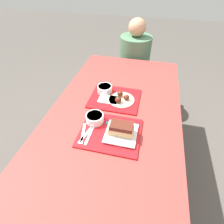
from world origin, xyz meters
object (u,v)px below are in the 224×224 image
(person_seated_across, at_px, (135,54))
(wings_plate_far, at_px, (121,98))
(brisket_sandwich_plate, at_px, (121,131))
(tray_near, at_px, (110,133))
(bowl_coleslaw_near, at_px, (95,118))
(tray_far, at_px, (115,98))
(bowl_coleslaw_far, at_px, (105,89))

(person_seated_across, bearing_deg, wings_plate_far, -88.43)
(brisket_sandwich_plate, distance_m, person_seated_across, 1.34)
(tray_near, relative_size, person_seated_across, 0.58)
(wings_plate_far, distance_m, person_seated_across, 0.99)
(tray_near, height_order, brisket_sandwich_plate, brisket_sandwich_plate)
(bowl_coleslaw_near, height_order, brisket_sandwich_plate, brisket_sandwich_plate)
(tray_far, height_order, brisket_sandwich_plate, brisket_sandwich_plate)
(tray_near, height_order, wings_plate_far, wings_plate_far)
(wings_plate_far, xyz_separation_m, person_seated_across, (-0.03, 0.99, -0.06))
(bowl_coleslaw_near, distance_m, wings_plate_far, 0.30)
(brisket_sandwich_plate, height_order, person_seated_across, person_seated_across)
(brisket_sandwich_plate, height_order, bowl_coleslaw_far, brisket_sandwich_plate)
(tray_far, bearing_deg, bowl_coleslaw_far, 148.05)
(tray_near, relative_size, tray_far, 1.00)
(tray_near, relative_size, bowl_coleslaw_far, 3.22)
(tray_near, height_order, bowl_coleslaw_far, bowl_coleslaw_far)
(tray_far, xyz_separation_m, wings_plate_far, (0.06, -0.02, 0.02))
(tray_far, xyz_separation_m, bowl_coleslaw_near, (-0.07, -0.29, 0.04))
(bowl_coleslaw_far, relative_size, person_seated_across, 0.18)
(tray_near, distance_m, brisket_sandwich_plate, 0.08)
(tray_near, xyz_separation_m, bowl_coleslaw_near, (-0.12, 0.07, 0.04))
(brisket_sandwich_plate, bearing_deg, wings_plate_far, 100.88)
(bowl_coleslaw_far, bearing_deg, wings_plate_far, -27.04)
(brisket_sandwich_plate, relative_size, bowl_coleslaw_far, 1.64)
(tray_near, xyz_separation_m, tray_far, (-0.05, 0.36, 0.00))
(bowl_coleslaw_near, relative_size, person_seated_across, 0.18)
(tray_near, bearing_deg, bowl_coleslaw_far, 109.45)
(tray_far, relative_size, wings_plate_far, 1.93)
(tray_far, relative_size, brisket_sandwich_plate, 1.96)
(bowl_coleslaw_near, xyz_separation_m, brisket_sandwich_plate, (0.20, -0.08, 0.00))
(person_seated_across, bearing_deg, brisket_sandwich_plate, -85.99)
(tray_far, distance_m, brisket_sandwich_plate, 0.39)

